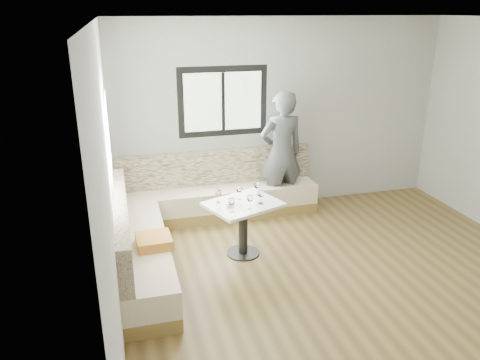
# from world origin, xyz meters

# --- Properties ---
(room) EXTENTS (5.01, 5.01, 2.81)m
(room) POSITION_xyz_m (-0.08, 0.08, 1.41)
(room) COLOR brown
(room) RESTS_ON ground
(banquette) EXTENTS (2.90, 2.80, 0.95)m
(banquette) POSITION_xyz_m (-1.59, 1.63, 0.33)
(banquette) COLOR olive
(banquette) RESTS_ON ground
(table) EXTENTS (1.02, 0.91, 0.69)m
(table) POSITION_xyz_m (-1.00, 1.04, 0.52)
(table) COLOR black
(table) RESTS_ON ground
(person) EXTENTS (0.70, 0.49, 1.82)m
(person) POSITION_xyz_m (-0.11, 2.19, 0.91)
(person) COLOR #494C50
(person) RESTS_ON ground
(olive_ramekin) EXTENTS (0.10, 0.10, 0.04)m
(olive_ramekin) POSITION_xyz_m (-1.17, 0.99, 0.71)
(olive_ramekin) COLOR white
(olive_ramekin) RESTS_ON table
(wine_glass_a) EXTENTS (0.08, 0.08, 0.18)m
(wine_glass_a) POSITION_xyz_m (-1.20, 0.82, 0.81)
(wine_glass_a) COLOR white
(wine_glass_a) RESTS_ON table
(wine_glass_b) EXTENTS (0.08, 0.08, 0.18)m
(wine_glass_b) POSITION_xyz_m (-0.97, 0.86, 0.81)
(wine_glass_b) COLOR white
(wine_glass_b) RESTS_ON table
(wine_glass_c) EXTENTS (0.08, 0.08, 0.18)m
(wine_glass_c) POSITION_xyz_m (-0.80, 0.96, 0.81)
(wine_glass_c) COLOR white
(wine_glass_c) RESTS_ON table
(wine_glass_d) EXTENTS (0.08, 0.08, 0.18)m
(wine_glass_d) POSITION_xyz_m (-1.01, 1.18, 0.81)
(wine_glass_d) COLOR white
(wine_glass_d) RESTS_ON table
(wine_glass_e) EXTENTS (0.08, 0.08, 0.18)m
(wine_glass_e) POSITION_xyz_m (-0.76, 1.25, 0.81)
(wine_glass_e) COLOR white
(wine_glass_e) RESTS_ON table
(wine_glass_f) EXTENTS (0.08, 0.08, 0.18)m
(wine_glass_f) POSITION_xyz_m (-1.28, 1.14, 0.81)
(wine_glass_f) COLOR white
(wine_glass_f) RESTS_ON table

